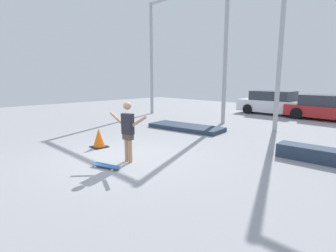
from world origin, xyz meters
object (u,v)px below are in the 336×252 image
at_px(skateboard, 106,166).
at_px(traffic_cone, 99,138).
at_px(grind_box, 319,155).
at_px(parked_car_red, 325,108).
at_px(parked_car_white, 274,103).
at_px(skateboarder, 128,128).
at_px(manual_pad, 186,127).

distance_m(skateboard, traffic_cone, 2.22).
relative_size(grind_box, parked_car_red, 0.53).
bearing_deg(grind_box, skateboard, -129.31).
distance_m(skateboard, parked_car_white, 13.31).
xyz_separation_m(parked_car_red, traffic_cone, (-3.53, -12.02, -0.35)).
xyz_separation_m(skateboard, parked_car_red, (1.53, 12.96, 0.60)).
bearing_deg(skateboard, parked_car_white, 78.45).
height_order(grind_box, parked_car_white, parked_car_white).
distance_m(skateboarder, manual_pad, 5.15).
bearing_deg(skateboard, skateboarder, 74.62).
bearing_deg(skateboard, grind_box, 32.89).
relative_size(skateboard, grind_box, 0.39).
bearing_deg(grind_box, traffic_cone, -147.94).
bearing_deg(skateboard, traffic_cone, 136.87).
bearing_deg(manual_pad, skateboarder, -66.52).
distance_m(grind_box, manual_pad, 5.81).
bearing_deg(grind_box, parked_car_red, 104.26).
relative_size(skateboarder, grind_box, 0.77).
bearing_deg(parked_car_red, parked_car_white, 176.50).
height_order(skateboarder, grind_box, skateboarder).
bearing_deg(manual_pad, traffic_cone, -89.19).
xyz_separation_m(grind_box, parked_car_red, (-2.15, 8.46, 0.47)).
relative_size(skateboarder, manual_pad, 0.48).
xyz_separation_m(grind_box, parked_car_white, (-5.13, 8.71, 0.52)).
relative_size(manual_pad, traffic_cone, 5.35).
xyz_separation_m(skateboarder, traffic_cone, (-1.96, 0.22, -0.64)).
height_order(skateboarder, skateboard, skateboarder).
height_order(skateboard, grind_box, grind_box).
height_order(manual_pad, traffic_cone, traffic_cone).
distance_m(skateboarder, skateboard, 1.15).
bearing_deg(traffic_cone, parked_car_red, 73.65).
bearing_deg(skateboarder, parked_car_red, 74.11).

